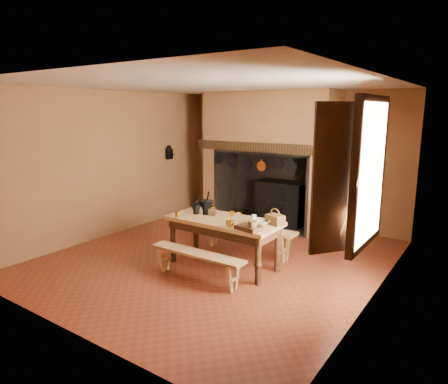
% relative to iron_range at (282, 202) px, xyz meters
% --- Properties ---
extents(floor, '(5.50, 5.50, 0.00)m').
position_rel_iron_range_xyz_m(floor, '(0.04, -2.45, -0.48)').
color(floor, maroon).
rests_on(floor, ground).
extents(ceiling, '(5.50, 5.50, 0.00)m').
position_rel_iron_range_xyz_m(ceiling, '(0.04, -2.45, 2.32)').
color(ceiling, silver).
rests_on(ceiling, back_wall).
extents(back_wall, '(5.00, 0.02, 2.80)m').
position_rel_iron_range_xyz_m(back_wall, '(0.04, 0.30, 0.92)').
color(back_wall, '#965A3C').
rests_on(back_wall, floor).
extents(wall_left, '(0.02, 5.50, 2.80)m').
position_rel_iron_range_xyz_m(wall_left, '(-2.46, -2.45, 0.92)').
color(wall_left, '#965A3C').
rests_on(wall_left, floor).
extents(wall_right, '(0.02, 5.50, 2.80)m').
position_rel_iron_range_xyz_m(wall_right, '(2.54, -2.45, 0.92)').
color(wall_right, '#965A3C').
rests_on(wall_right, floor).
extents(wall_front, '(5.00, 0.02, 2.80)m').
position_rel_iron_range_xyz_m(wall_front, '(0.04, -5.20, 0.92)').
color(wall_front, '#965A3C').
rests_on(wall_front, floor).
extents(chimney_breast, '(2.95, 0.96, 2.80)m').
position_rel_iron_range_xyz_m(chimney_breast, '(-0.26, -0.14, 1.33)').
color(chimney_breast, '#965A3C').
rests_on(chimney_breast, floor).
extents(iron_range, '(1.12, 0.55, 1.60)m').
position_rel_iron_range_xyz_m(iron_range, '(0.00, 0.00, 0.00)').
color(iron_range, black).
rests_on(iron_range, floor).
extents(hearth_pans, '(0.51, 0.62, 0.20)m').
position_rel_iron_range_xyz_m(hearth_pans, '(-1.01, -0.23, -0.39)').
color(hearth_pans, gold).
rests_on(hearth_pans, floor).
extents(hanging_pans, '(1.92, 0.29, 0.27)m').
position_rel_iron_range_xyz_m(hanging_pans, '(-0.30, -0.64, 0.88)').
color(hanging_pans, black).
rests_on(hanging_pans, chimney_breast).
extents(onion_string, '(0.12, 0.10, 0.46)m').
position_rel_iron_range_xyz_m(onion_string, '(1.04, -0.66, 0.85)').
color(onion_string, '#B87122').
rests_on(onion_string, chimney_breast).
extents(herb_bunch, '(0.20, 0.20, 0.35)m').
position_rel_iron_range_xyz_m(herb_bunch, '(1.22, -0.66, 0.90)').
color(herb_bunch, '#50592A').
rests_on(herb_bunch, chimney_breast).
extents(window, '(0.39, 1.75, 1.76)m').
position_rel_iron_range_xyz_m(window, '(2.39, -2.85, 1.22)').
color(window, white).
rests_on(window, wall_right).
extents(wall_coffee_mill, '(0.23, 0.16, 0.31)m').
position_rel_iron_range_xyz_m(wall_coffee_mill, '(-2.38, -0.90, 1.03)').
color(wall_coffee_mill, black).
rests_on(wall_coffee_mill, wall_left).
extents(work_table, '(1.78, 0.79, 0.77)m').
position_rel_iron_range_xyz_m(work_table, '(0.33, -2.66, 0.16)').
color(work_table, tan).
rests_on(work_table, floor).
extents(bench_front, '(1.53, 0.27, 0.43)m').
position_rel_iron_range_xyz_m(bench_front, '(0.33, -3.33, -0.16)').
color(bench_front, tan).
rests_on(bench_front, floor).
extents(bench_back, '(1.76, 0.31, 0.50)m').
position_rel_iron_range_xyz_m(bench_back, '(0.33, -1.96, -0.11)').
color(bench_back, tan).
rests_on(bench_back, floor).
extents(mortar_large, '(0.22, 0.22, 0.38)m').
position_rel_iron_range_xyz_m(mortar_large, '(-0.06, -2.58, 0.41)').
color(mortar_large, black).
rests_on(mortar_large, work_table).
extents(mortar_small, '(0.17, 0.17, 0.29)m').
position_rel_iron_range_xyz_m(mortar_small, '(-0.21, -2.66, 0.38)').
color(mortar_small, black).
rests_on(mortar_small, work_table).
extents(coffee_grinder, '(0.16, 0.14, 0.17)m').
position_rel_iron_range_xyz_m(coffee_grinder, '(0.05, -2.58, 0.35)').
color(coffee_grinder, '#362011').
rests_on(coffee_grinder, work_table).
extents(brass_mug_a, '(0.10, 0.10, 0.09)m').
position_rel_iron_range_xyz_m(brass_mug_a, '(-0.34, -2.98, 0.33)').
color(brass_mug_a, gold).
rests_on(brass_mug_a, work_table).
extents(brass_mug_b, '(0.08, 0.08, 0.09)m').
position_rel_iron_range_xyz_m(brass_mug_b, '(0.33, -2.44, 0.33)').
color(brass_mug_b, gold).
rests_on(brass_mug_b, work_table).
extents(mixing_bowl, '(0.33, 0.33, 0.07)m').
position_rel_iron_range_xyz_m(mixing_bowl, '(0.95, -2.63, 0.32)').
color(mixing_bowl, beige).
rests_on(mixing_bowl, work_table).
extents(stoneware_crock, '(0.14, 0.14, 0.15)m').
position_rel_iron_range_xyz_m(stoneware_crock, '(1.02, -2.98, 0.36)').
color(stoneware_crock, '#52351E').
rests_on(stoneware_crock, work_table).
extents(glass_jar, '(0.09, 0.09, 0.13)m').
position_rel_iron_range_xyz_m(glass_jar, '(0.82, -2.59, 0.35)').
color(glass_jar, beige).
rests_on(glass_jar, work_table).
extents(wicker_basket, '(0.29, 0.25, 0.24)m').
position_rel_iron_range_xyz_m(wicker_basket, '(1.11, -2.48, 0.36)').
color(wicker_basket, '#442B14').
rests_on(wicker_basket, work_table).
extents(wooden_tray, '(0.38, 0.30, 0.06)m').
position_rel_iron_range_xyz_m(wooden_tray, '(0.94, -2.93, 0.32)').
color(wooden_tray, '#362011').
rests_on(wooden_tray, work_table).
extents(brass_cup, '(0.15, 0.15, 0.10)m').
position_rel_iron_range_xyz_m(brass_cup, '(0.65, -2.98, 0.33)').
color(brass_cup, gold).
rests_on(brass_cup, work_table).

